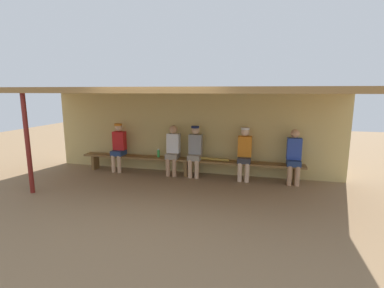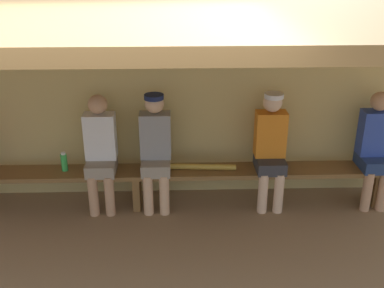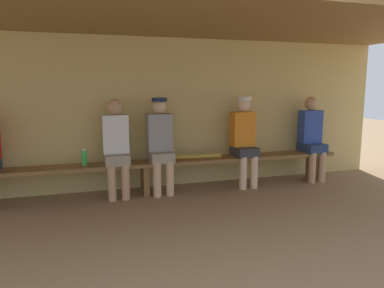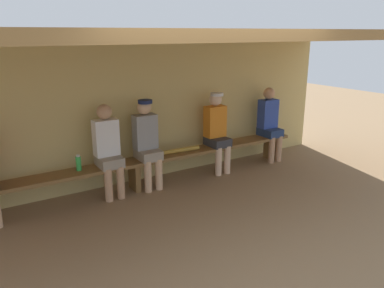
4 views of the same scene
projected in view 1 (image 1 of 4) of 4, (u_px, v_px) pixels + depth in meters
ground_plane at (168, 196)px, 6.23m from camera, size 24.00×24.00×0.00m
back_wall at (191, 133)px, 7.94m from camera, size 8.00×0.20×2.20m
dugout_roof at (177, 90)px, 6.49m from camera, size 8.00×2.80×0.12m
support_post at (28, 144)px, 6.22m from camera, size 0.10×0.10×2.20m
bench at (187, 162)px, 7.64m from camera, size 6.00×0.36×0.46m
player_middle at (195, 149)px, 7.52m from camera, size 0.34×0.42×1.34m
player_in_white at (119, 145)px, 8.05m from camera, size 0.34×0.42×1.34m
player_with_sunglasses at (173, 148)px, 7.67m from camera, size 0.34×0.42×1.34m
player_in_blue at (294, 154)px, 6.94m from camera, size 0.34×0.42×1.34m
player_in_red at (244, 151)px, 7.22m from camera, size 0.34×0.42×1.34m
water_bottle_clear at (158, 153)px, 7.82m from camera, size 0.07×0.07×0.22m
baseball_bat at (214, 159)px, 7.45m from camera, size 0.80×0.12×0.07m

